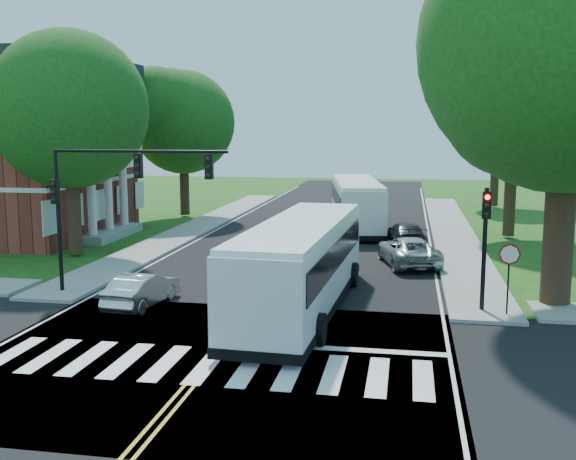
% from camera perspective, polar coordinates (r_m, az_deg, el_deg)
% --- Properties ---
extents(ground, '(140.00, 140.00, 0.00)m').
position_cam_1_polar(ground, '(19.95, -6.48, -10.88)').
color(ground, '#1E4611').
rests_on(ground, ground).
extents(road, '(14.00, 96.00, 0.01)m').
position_cam_1_polar(road, '(37.00, 1.50, -1.66)').
color(road, black).
rests_on(road, ground).
extents(cross_road, '(60.00, 12.00, 0.01)m').
position_cam_1_polar(cross_road, '(19.95, -6.48, -10.86)').
color(cross_road, black).
rests_on(cross_road, ground).
extents(center_line, '(0.36, 70.00, 0.01)m').
position_cam_1_polar(center_line, '(40.90, 2.35, -0.65)').
color(center_line, gold).
rests_on(center_line, road).
extents(edge_line_w, '(0.12, 70.00, 0.01)m').
position_cam_1_polar(edge_line_w, '(42.35, -6.80, -0.38)').
color(edge_line_w, silver).
rests_on(edge_line_w, road).
extents(edge_line_e, '(0.12, 70.00, 0.01)m').
position_cam_1_polar(edge_line_e, '(40.55, 11.91, -0.91)').
color(edge_line_e, silver).
rests_on(edge_line_e, road).
extents(crosswalk, '(12.60, 3.00, 0.01)m').
position_cam_1_polar(crosswalk, '(19.49, -6.91, -11.31)').
color(crosswalk, silver).
rests_on(crosswalk, road).
extents(stop_bar, '(6.60, 0.40, 0.01)m').
position_cam_1_polar(stop_bar, '(20.78, 4.25, -9.99)').
color(stop_bar, silver).
rests_on(stop_bar, road).
extents(sidewalk_nw, '(2.60, 40.00, 0.15)m').
position_cam_1_polar(sidewalk_nw, '(45.62, -7.51, 0.34)').
color(sidewalk_nw, gray).
rests_on(sidewalk_nw, ground).
extents(sidewalk_ne, '(2.60, 40.00, 0.15)m').
position_cam_1_polar(sidewalk_ne, '(43.58, 13.78, -0.23)').
color(sidewalk_ne, gray).
rests_on(sidewalk_ne, ground).
extents(tree_ne_big, '(10.80, 10.80, 14.91)m').
position_cam_1_polar(tree_ne_big, '(26.72, 22.80, 14.40)').
color(tree_ne_big, '#302013').
rests_on(tree_ne_big, ground).
extents(tree_west_near, '(8.00, 8.00, 11.40)m').
position_cam_1_polar(tree_west_near, '(36.22, -18.04, 9.66)').
color(tree_west_near, '#302013').
rests_on(tree_west_near, ground).
extents(tree_west_far, '(7.60, 7.60, 10.67)m').
position_cam_1_polar(tree_west_far, '(50.73, -8.88, 8.99)').
color(tree_west_far, '#302013').
rests_on(tree_west_far, ground).
extents(tree_east_mid, '(8.40, 8.40, 11.93)m').
position_cam_1_polar(tree_east_mid, '(42.43, 18.63, 9.88)').
color(tree_east_mid, '#302013').
rests_on(tree_east_mid, ground).
extents(tree_east_far, '(7.20, 7.20, 10.34)m').
position_cam_1_polar(tree_east_far, '(58.41, 17.29, 8.53)').
color(tree_east_far, '#302013').
rests_on(tree_east_far, ground).
extents(signal_nw, '(7.15, 0.46, 5.66)m').
position_cam_1_polar(signal_nw, '(27.01, -14.70, 3.57)').
color(signal_nw, black).
rests_on(signal_nw, ground).
extents(signal_ne, '(0.30, 0.46, 4.40)m').
position_cam_1_polar(signal_ne, '(24.85, 16.35, -0.21)').
color(signal_ne, black).
rests_on(signal_ne, ground).
extents(stop_sign, '(0.76, 0.08, 2.53)m').
position_cam_1_polar(stop_sign, '(24.66, 18.22, -2.57)').
color(stop_sign, black).
rests_on(stop_sign, ground).
extents(bus_lead, '(3.52, 12.78, 3.28)m').
position_cam_1_polar(bus_lead, '(24.54, 1.12, -2.87)').
color(bus_lead, white).
rests_on(bus_lead, road).
extents(bus_follow, '(4.57, 12.65, 3.21)m').
position_cam_1_polar(bus_follow, '(44.60, 5.78, 2.29)').
color(bus_follow, white).
rests_on(bus_follow, road).
extents(hatchback, '(1.75, 3.97, 1.27)m').
position_cam_1_polar(hatchback, '(25.88, -12.25, -4.95)').
color(hatchback, silver).
rests_on(hatchback, road).
extents(suv, '(3.43, 5.39, 1.39)m').
position_cam_1_polar(suv, '(33.22, 10.16, -1.76)').
color(suv, '#B4B7BC').
rests_on(suv, road).
extents(dark_sedan, '(2.60, 4.83, 1.33)m').
position_cam_1_polar(dark_sedan, '(38.64, 9.94, -0.33)').
color(dark_sedan, black).
rests_on(dark_sedan, road).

